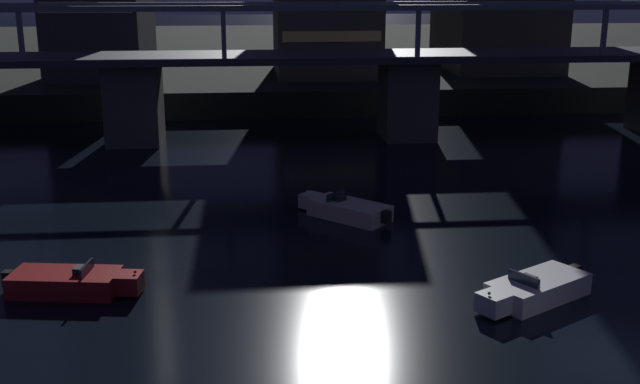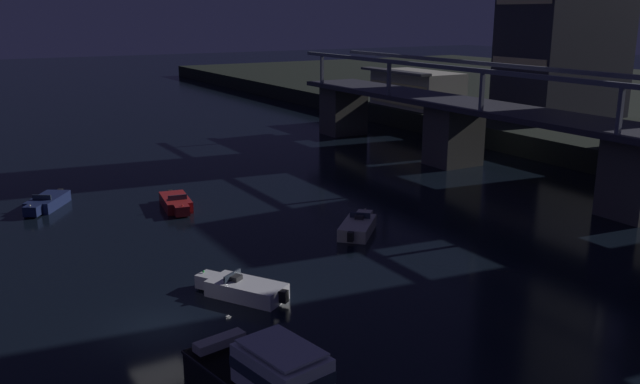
# 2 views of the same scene
# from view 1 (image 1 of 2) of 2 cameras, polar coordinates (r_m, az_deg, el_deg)

# --- Properties ---
(ground_plane) EXTENTS (400.00, 400.00, 0.00)m
(ground_plane) POSITION_cam_1_polar(r_m,az_deg,el_deg) (26.61, 20.80, -11.16)
(ground_plane) COLOR black
(far_riverbank) EXTENTS (240.00, 80.00, 2.20)m
(far_riverbank) POSITION_cam_1_polar(r_m,az_deg,el_deg) (104.20, 1.01, 9.89)
(far_riverbank) COLOR black
(far_riverbank) RESTS_ON ground
(river_bridge) EXTENTS (82.22, 6.40, 9.38)m
(river_bridge) POSITION_cam_1_polar(r_m,az_deg,el_deg) (56.69, 6.33, 7.90)
(river_bridge) COLOR #4C4944
(river_bridge) RESTS_ON ground
(speedboat_near_center) EXTENTS (4.83, 3.71, 1.16)m
(speedboat_near_center) POSITION_cam_1_polar(r_m,az_deg,el_deg) (29.90, 15.13, -6.78)
(speedboat_near_center) COLOR silver
(speedboat_near_center) RESTS_ON ground
(speedboat_near_right) EXTENTS (5.23, 2.36, 1.16)m
(speedboat_near_right) POSITION_cam_1_polar(r_m,az_deg,el_deg) (30.92, -17.45, -6.21)
(speedboat_near_right) COLOR maroon
(speedboat_near_right) RESTS_ON ground
(speedboat_mid_left) EXTENTS (4.40, 4.37, 1.16)m
(speedboat_mid_left) POSITION_cam_1_polar(r_m,az_deg,el_deg) (38.30, 1.88, -1.26)
(speedboat_mid_left) COLOR beige
(speedboat_mid_left) RESTS_ON ground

